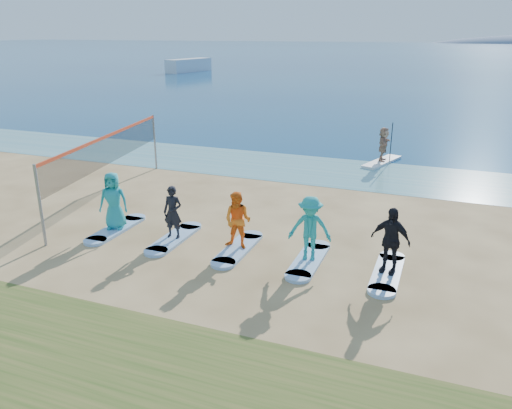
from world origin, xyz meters
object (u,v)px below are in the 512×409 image
(surfboard_2, at_px, (238,249))
(surfboard_4, at_px, (387,273))
(boat_offshore_a, at_px, (189,72))
(paddleboard, at_px, (382,162))
(student_3, at_px, (310,228))
(volleyball_net, at_px, (109,150))
(student_4, at_px, (390,240))
(surfboard_3, at_px, (309,260))
(surfboard_1, at_px, (174,238))
(paddleboarder, at_px, (383,144))
(student_1, at_px, (173,212))
(surfboard_0, at_px, (116,229))
(student_0, at_px, (113,201))
(student_2, at_px, (238,220))

(surfboard_2, height_order, surfboard_4, same)
(boat_offshore_a, bearing_deg, paddleboard, -42.34)
(student_3, bearing_deg, volleyball_net, 152.04)
(student_4, bearing_deg, surfboard_3, -166.27)
(volleyball_net, xyz_separation_m, surfboard_1, (4.21, -2.66, -1.86))
(paddleboard, distance_m, surfboard_1, 12.82)
(paddleboarder, bearing_deg, student_4, -172.08)
(student_1, bearing_deg, paddleboarder, 65.13)
(boat_offshore_a, relative_size, surfboard_3, 4.01)
(boat_offshore_a, relative_size, surfboard_0, 4.01)
(paddleboard, relative_size, paddleboarder, 1.85)
(volleyball_net, xyz_separation_m, surfboard_0, (2.07, -2.66, -1.86))
(paddleboarder, height_order, student_1, paddleboarder)
(student_1, height_order, surfboard_4, student_1)
(volleyball_net, height_order, surfboard_4, volleyball_net)
(boat_offshore_a, xyz_separation_m, surfboard_3, (36.24, -59.91, 0.04))
(student_1, bearing_deg, surfboard_4, -3.69)
(surfboard_2, distance_m, student_4, 4.37)
(paddleboarder, relative_size, student_0, 0.88)
(surfboard_4, bearing_deg, student_1, 180.00)
(surfboard_3, bearing_deg, student_2, 180.00)
(volleyball_net, bearing_deg, surfboard_0, -52.08)
(surfboard_0, height_order, student_3, student_3)
(student_0, distance_m, student_1, 2.14)
(surfboard_0, height_order, surfboard_2, same)
(paddleboard, bearing_deg, surfboard_3, -73.77)
(paddleboard, height_order, student_2, student_2)
(boat_offshore_a, xyz_separation_m, surfboard_4, (38.37, -59.91, 0.04))
(volleyball_net, relative_size, surfboard_4, 4.06)
(student_2, relative_size, student_3, 0.93)
(student_0, bearing_deg, volleyball_net, 109.19)
(paddleboard, bearing_deg, student_1, -93.21)
(surfboard_3, distance_m, surfboard_4, 2.13)
(paddleboard, distance_m, surfboard_2, 12.21)
(student_4, bearing_deg, student_1, -166.27)
(student_0, height_order, student_2, student_0)
(surfboard_2, bearing_deg, student_2, 0.00)
(surfboard_0, height_order, surfboard_3, same)
(surfboard_1, bearing_deg, surfboard_4, 0.00)
(surfboard_1, bearing_deg, surfboard_2, 0.00)
(boat_offshore_a, distance_m, surfboard_2, 68.93)
(student_4, bearing_deg, volleyball_net, 179.66)
(surfboard_1, relative_size, student_4, 1.24)
(volleyball_net, height_order, boat_offshore_a, volleyball_net)
(paddleboard, relative_size, student_4, 1.69)
(volleyball_net, xyz_separation_m, paddleboard, (8.83, 9.29, -1.84))
(student_0, bearing_deg, paddleboard, 41.77)
(student_2, bearing_deg, surfboard_3, 0.66)
(surfboard_0, xyz_separation_m, student_2, (4.27, 0.00, 0.88))
(surfboard_1, relative_size, surfboard_3, 1.00)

